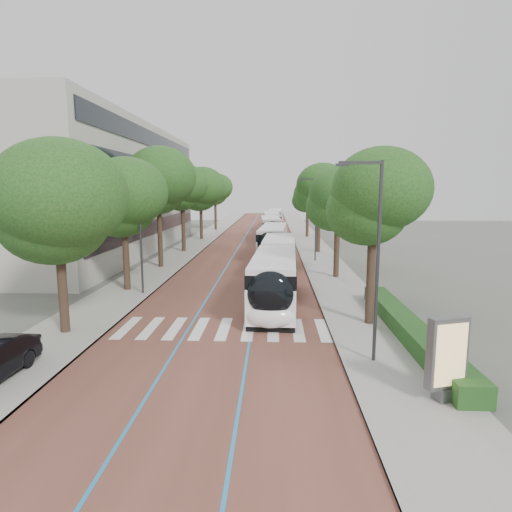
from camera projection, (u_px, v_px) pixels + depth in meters
The scene contains 22 objects.
ground at pixel (217, 336), 20.70m from camera, with size 160.00×160.00×0.00m, color #51544C.
road at pixel (254, 240), 60.20m from camera, with size 11.00×140.00×0.02m, color brown.
sidewalk_left at pixel (202, 239), 60.49m from camera, with size 4.00×140.00×0.12m, color #999690.
sidewalk_right at pixel (308, 240), 59.89m from camera, with size 4.00×140.00×0.12m, color #999690.
kerb_left at pixel (215, 239), 60.42m from camera, with size 0.20×140.00×0.14m, color gray.
kerb_right at pixel (294, 240), 59.96m from camera, with size 0.20×140.00×0.14m, color gray.
zebra_crossing at pixel (224, 329), 21.68m from camera, with size 10.55×3.60×0.01m.
lane_line_left at pixel (243, 240), 60.26m from camera, with size 0.12×126.00×0.01m, color teal.
lane_line_right at pixel (266, 240), 60.13m from camera, with size 0.12×126.00×0.01m, color teal.
office_building at pixel (77, 190), 48.07m from camera, with size 18.11×40.00×14.00m.
hedge at pixel (408, 328), 20.26m from camera, with size 1.20×14.00×0.80m, color #174218.
streetlight_near at pixel (374, 246), 16.74m from camera, with size 1.82×0.20×8.00m.
streetlight_far at pixel (314, 213), 41.42m from camera, with size 1.82×0.20×8.00m.
lamp_post_left at pixel (141, 234), 28.22m from camera, with size 0.14×0.14×8.00m, color #333336.
trees_left at pixel (175, 192), 44.15m from camera, with size 6.41×60.89×10.18m.
trees_right at pixel (326, 196), 41.30m from camera, with size 5.72×46.84×9.33m.
lead_bus at pixel (277, 270), 29.05m from camera, with size 3.32×18.49×3.20m.
bus_queued_0 at pixel (273, 241), 45.08m from camera, with size 3.23×12.52×3.20m.
bus_queued_1 at pixel (271, 229), 58.67m from camera, with size 3.07×12.50×3.20m.
bus_queued_2 at pixel (272, 223), 70.88m from camera, with size 3.12×12.51×3.20m.
bus_queued_3 at pixel (275, 218), 83.39m from camera, with size 3.12×12.51×3.20m.
ad_panel at pixel (447, 357), 13.91m from camera, with size 1.41×0.75×2.82m.
Camera 1 is at (2.68, -19.77, 6.99)m, focal length 30.00 mm.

